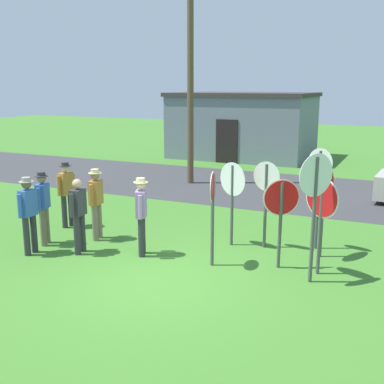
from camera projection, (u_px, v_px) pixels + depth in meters
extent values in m
plane|color=#3D7528|center=(154.00, 282.00, 9.11)|extent=(80.00, 80.00, 0.00)
cube|color=#38383A|center=(279.00, 190.00, 17.19)|extent=(60.00, 6.40, 0.01)
cube|color=slate|center=(243.00, 127.00, 24.85)|extent=(6.88, 4.68, 3.13)
cube|color=#383333|center=(244.00, 94.00, 24.49)|extent=(7.08, 4.88, 0.20)
cube|color=black|center=(227.00, 141.00, 22.88)|extent=(1.10, 0.08, 2.10)
cylinder|color=brown|center=(190.00, 65.00, 17.43)|extent=(0.24, 0.24, 8.81)
cylinder|color=#474C4C|center=(313.00, 221.00, 8.85)|extent=(0.11, 0.11, 2.41)
cylinder|color=white|center=(316.00, 175.00, 8.66)|extent=(0.48, 0.67, 0.81)
cylinder|color=red|center=(316.00, 175.00, 8.66)|extent=(0.45, 0.62, 0.75)
cylinder|color=#474C4C|center=(212.00, 221.00, 9.75)|extent=(0.08, 0.08, 1.94)
cylinder|color=white|center=(213.00, 187.00, 9.60)|extent=(0.16, 0.61, 0.62)
cylinder|color=red|center=(213.00, 187.00, 9.59)|extent=(0.15, 0.56, 0.58)
cylinder|color=#474C4C|center=(265.00, 206.00, 10.86)|extent=(0.08, 0.08, 1.96)
cylinder|color=white|center=(266.00, 176.00, 10.71)|extent=(0.66, 0.17, 0.67)
cylinder|color=red|center=(267.00, 176.00, 10.72)|extent=(0.61, 0.16, 0.62)
cylinder|color=#474C4C|center=(232.00, 206.00, 11.03)|extent=(0.09, 0.09, 1.90)
cylinder|color=white|center=(233.00, 179.00, 10.89)|extent=(0.72, 0.33, 0.78)
cylinder|color=red|center=(233.00, 179.00, 10.90)|extent=(0.67, 0.30, 0.72)
cylinder|color=#474C4C|center=(320.00, 228.00, 9.30)|extent=(0.10, 0.10, 1.90)
cylinder|color=white|center=(322.00, 198.00, 9.17)|extent=(0.70, 0.44, 0.81)
cylinder|color=red|center=(322.00, 198.00, 9.16)|extent=(0.65, 0.41, 0.75)
cylinder|color=#474C4C|center=(322.00, 213.00, 10.25)|extent=(0.09, 0.09, 1.96)
cylinder|color=white|center=(324.00, 185.00, 10.11)|extent=(0.29, 0.81, 0.85)
cylinder|color=red|center=(324.00, 185.00, 10.11)|extent=(0.27, 0.75, 0.79)
cylinder|color=#474C4C|center=(318.00, 201.00, 10.75)|extent=(0.09, 0.09, 2.27)
cylinder|color=white|center=(320.00, 162.00, 10.56)|extent=(0.58, 0.26, 0.63)
cylinder|color=red|center=(321.00, 162.00, 10.56)|extent=(0.54, 0.24, 0.58)
cylinder|color=#474C4C|center=(280.00, 226.00, 9.62)|extent=(0.13, 0.15, 1.80)
cylinder|color=white|center=(281.00, 198.00, 9.49)|extent=(0.66, 0.43, 0.75)
cylinder|color=red|center=(282.00, 198.00, 9.48)|extent=(0.61, 0.40, 0.70)
cylinder|color=#2D2D33|center=(82.00, 233.00, 10.70)|extent=(0.14, 0.14, 0.88)
cylinder|color=#2D2D33|center=(77.00, 236.00, 10.50)|extent=(0.14, 0.14, 0.88)
cube|color=#333338|center=(78.00, 202.00, 10.44)|extent=(0.26, 0.38, 0.58)
cylinder|color=#333338|center=(84.00, 201.00, 10.66)|extent=(0.09, 0.09, 0.52)
cylinder|color=#333338|center=(72.00, 206.00, 10.22)|extent=(0.09, 0.09, 0.52)
sphere|color=tan|center=(77.00, 184.00, 10.35)|extent=(0.21, 0.21, 0.21)
cylinder|color=#7A6B56|center=(99.00, 221.00, 11.66)|extent=(0.14, 0.14, 0.88)
cylinder|color=#7A6B56|center=(95.00, 223.00, 11.46)|extent=(0.14, 0.14, 0.88)
cube|color=#B27533|center=(96.00, 192.00, 11.40)|extent=(0.28, 0.39, 0.58)
cylinder|color=#B27533|center=(100.00, 191.00, 11.63)|extent=(0.09, 0.09, 0.52)
cylinder|color=#B27533|center=(91.00, 195.00, 11.18)|extent=(0.09, 0.09, 0.52)
sphere|color=#9E7051|center=(95.00, 175.00, 11.31)|extent=(0.21, 0.21, 0.21)
cylinder|color=beige|center=(95.00, 173.00, 11.30)|extent=(0.32, 0.31, 0.02)
cylinder|color=beige|center=(95.00, 171.00, 11.29)|extent=(0.19, 0.19, 0.09)
cylinder|color=#2D2D33|center=(71.00, 210.00, 12.67)|extent=(0.14, 0.14, 0.88)
cylinder|color=#2D2D33|center=(64.00, 212.00, 12.50)|extent=(0.14, 0.14, 0.88)
cube|color=#B27533|center=(66.00, 184.00, 12.43)|extent=(0.28, 0.40, 0.58)
cylinder|color=#B27533|center=(73.00, 183.00, 12.62)|extent=(0.09, 0.09, 0.52)
cylinder|color=#B27533|center=(59.00, 186.00, 12.24)|extent=(0.09, 0.09, 0.52)
sphere|color=beige|center=(65.00, 168.00, 12.34)|extent=(0.21, 0.21, 0.21)
cylinder|color=#333338|center=(65.00, 166.00, 12.32)|extent=(0.31, 0.32, 0.02)
cylinder|color=#333338|center=(65.00, 164.00, 12.31)|extent=(0.19, 0.19, 0.09)
cylinder|color=#2D2D33|center=(142.00, 234.00, 10.58)|extent=(0.14, 0.14, 0.88)
cylinder|color=#2D2D33|center=(141.00, 237.00, 10.37)|extent=(0.14, 0.14, 0.88)
cube|color=#9E7AB2|center=(141.00, 204.00, 10.32)|extent=(0.35, 0.42, 0.58)
cylinder|color=#9E7AB2|center=(142.00, 202.00, 10.56)|extent=(0.09, 0.09, 0.52)
cylinder|color=#9E7AB2|center=(140.00, 207.00, 10.09)|extent=(0.09, 0.09, 0.52)
sphere|color=beige|center=(141.00, 185.00, 10.23)|extent=(0.21, 0.21, 0.21)
cylinder|color=beige|center=(141.00, 182.00, 10.21)|extent=(0.31, 0.31, 0.02)
cylinder|color=beige|center=(141.00, 180.00, 10.20)|extent=(0.19, 0.19, 0.09)
cylinder|color=#2D2D33|center=(34.00, 233.00, 10.64)|extent=(0.14, 0.14, 0.88)
cylinder|color=#2D2D33|center=(27.00, 236.00, 10.45)|extent=(0.14, 0.14, 0.88)
cube|color=#3860B7|center=(28.00, 203.00, 10.39)|extent=(0.23, 0.36, 0.58)
cylinder|color=#3860B7|center=(36.00, 201.00, 10.60)|extent=(0.09, 0.09, 0.52)
cylinder|color=#3860B7|center=(20.00, 206.00, 10.18)|extent=(0.09, 0.09, 0.52)
sphere|color=brown|center=(26.00, 184.00, 10.30)|extent=(0.21, 0.21, 0.21)
cylinder|color=gray|center=(26.00, 182.00, 10.28)|extent=(0.32, 0.32, 0.02)
cylinder|color=gray|center=(26.00, 179.00, 10.27)|extent=(0.19, 0.19, 0.09)
cylinder|color=#7A6B56|center=(47.00, 225.00, 11.30)|extent=(0.14, 0.14, 0.88)
cylinder|color=#7A6B56|center=(43.00, 228.00, 11.08)|extent=(0.14, 0.14, 0.88)
cube|color=#3860B7|center=(43.00, 196.00, 11.03)|extent=(0.33, 0.41, 0.58)
cylinder|color=#3860B7|center=(47.00, 195.00, 11.27)|extent=(0.09, 0.09, 0.52)
cylinder|color=#3860B7|center=(39.00, 199.00, 10.80)|extent=(0.09, 0.09, 0.52)
sphere|color=#9E7051|center=(41.00, 178.00, 10.94)|extent=(0.21, 0.21, 0.21)
cylinder|color=#333338|center=(41.00, 176.00, 10.93)|extent=(0.32, 0.31, 0.02)
cylinder|color=#333338|center=(41.00, 174.00, 10.92)|extent=(0.19, 0.19, 0.09)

